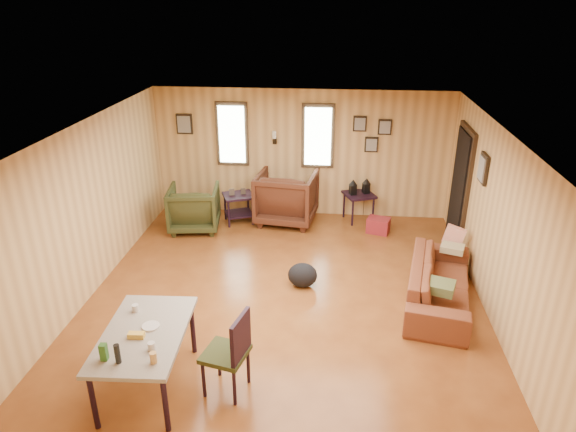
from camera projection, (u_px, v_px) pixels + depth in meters
name	position (u px, v px, depth m)	size (l,w,h in m)	color
room	(299.00, 210.00, 7.10)	(5.54, 6.04, 2.44)	brown
sofa	(440.00, 277.00, 7.02)	(2.04, 0.60, 0.80)	brown
recliner_brown	(287.00, 194.00, 9.50)	(1.04, 0.98, 1.07)	#452214
recliner_green	(194.00, 206.00, 9.23)	(0.87, 0.81, 0.89)	#2F3217
end_table	(238.00, 203.00, 9.53)	(0.67, 0.64, 0.67)	black
side_table	(359.00, 192.00, 9.53)	(0.67, 0.67, 0.82)	black
cooler	(378.00, 225.00, 9.20)	(0.45, 0.38, 0.28)	maroon
backpack	(303.00, 275.00, 7.48)	(0.51, 0.44, 0.37)	black
sofa_pillows	(447.00, 262.00, 7.18)	(0.87, 1.70, 0.35)	#4F5831
dining_table	(144.00, 338.00, 5.36)	(0.91, 1.44, 0.92)	gray
dining_chair	(231.00, 350.00, 5.35)	(0.53, 0.53, 0.98)	#2F3217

